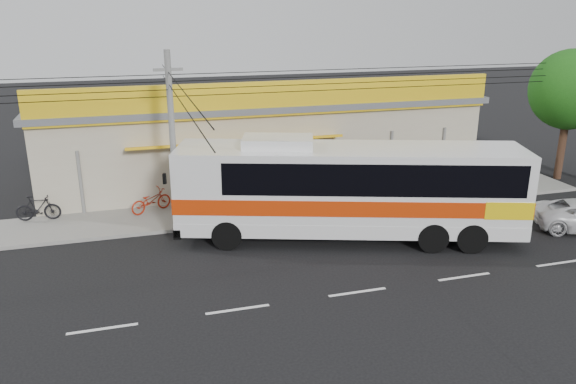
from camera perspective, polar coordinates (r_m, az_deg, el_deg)
name	(u,v)px	position (r m, az deg, el deg)	size (l,w,h in m)	color
ground	(331,261)	(20.93, 4.39, -7.00)	(120.00, 120.00, 0.00)	black
sidewalk	(286,207)	(26.17, -0.17, -1.50)	(30.00, 3.20, 0.15)	gray
lane_markings	(357,292)	(18.86, 7.06, -10.07)	(50.00, 0.12, 0.01)	silver
storefront_building	(258,135)	(30.72, -3.04, 5.77)	(22.60, 9.20, 5.70)	#AA9F89
coach_bus	(355,186)	(22.25, 6.77, 0.65)	(13.74, 6.89, 4.17)	silver
motorbike_red	(151,201)	(25.91, -13.75, -0.85)	(0.69, 1.98, 1.04)	maroon
motorbike_dark	(38,208)	(26.41, -24.05, -1.49)	(0.53, 1.86, 1.12)	black
utility_pole	(169,85)	(22.13, -12.00, 10.63)	(34.00, 14.00, 7.43)	slate
tree_near	(573,92)	(33.28, 26.99, 9.01)	(4.19, 4.19, 6.94)	#331E14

